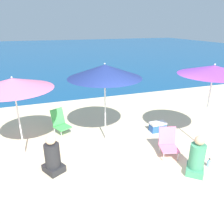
# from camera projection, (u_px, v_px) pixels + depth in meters

# --- Properties ---
(ground_plane) EXTENTS (60.00, 60.00, 0.00)m
(ground_plane) POSITION_uv_depth(u_px,v_px,m) (147.00, 186.00, 4.51)
(ground_plane) COLOR beige
(sea_water) EXTENTS (60.00, 40.00, 0.01)m
(sea_water) POSITION_uv_depth(u_px,v_px,m) (50.00, 51.00, 27.29)
(sea_water) COLOR navy
(sea_water) RESTS_ON ground
(beach_umbrella_navy) EXTENTS (1.97, 1.97, 2.19)m
(beach_umbrella_navy) POSITION_uv_depth(u_px,v_px,m) (105.00, 71.00, 5.65)
(beach_umbrella_navy) COLOR white
(beach_umbrella_navy) RESTS_ON ground
(beach_umbrella_pink) EXTENTS (1.83, 1.83, 2.02)m
(beach_umbrella_pink) POSITION_uv_depth(u_px,v_px,m) (13.00, 84.00, 4.97)
(beach_umbrella_pink) COLOR white
(beach_umbrella_pink) RESTS_ON ground
(beach_umbrella_purple) EXTENTS (1.70, 1.70, 2.24)m
(beach_umbrella_purple) POSITION_uv_depth(u_px,v_px,m) (214.00, 70.00, 5.24)
(beach_umbrella_purple) COLOR white
(beach_umbrella_purple) RESTS_ON ground
(beach_chair_pink) EXTENTS (0.53, 0.57, 0.72)m
(beach_chair_pink) POSITION_uv_depth(u_px,v_px,m) (168.00, 142.00, 5.48)
(beach_chair_pink) COLOR silver
(beach_chair_pink) RESTS_ON ground
(beach_chair_green) EXTENTS (0.59, 0.64, 0.77)m
(beach_chair_green) POSITION_uv_depth(u_px,v_px,m) (60.00, 122.00, 6.56)
(beach_chair_green) COLOR silver
(beach_chair_green) RESTS_ON ground
(person_seated_near) EXTENTS (0.56, 0.56, 0.94)m
(person_seated_near) POSITION_uv_depth(u_px,v_px,m) (197.00, 158.00, 4.77)
(person_seated_near) COLOR #3F8C66
(person_seated_near) RESTS_ON ground
(person_seated_far) EXTENTS (0.54, 0.56, 0.91)m
(person_seated_far) POSITION_uv_depth(u_px,v_px,m) (53.00, 157.00, 4.84)
(person_seated_far) COLOR #262628
(person_seated_far) RESTS_ON ground
(water_bottle) EXTENTS (0.09, 0.09, 0.21)m
(water_bottle) POSITION_uv_depth(u_px,v_px,m) (209.00, 163.00, 5.11)
(water_bottle) COLOR #8CCCEA
(water_bottle) RESTS_ON ground
(cooler_box) EXTENTS (0.49, 0.27, 0.30)m
(cooler_box) POSITION_uv_depth(u_px,v_px,m) (158.00, 127.00, 6.79)
(cooler_box) COLOR #2859B2
(cooler_box) RESTS_ON ground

